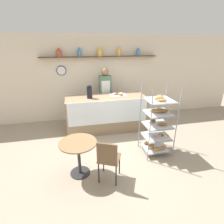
{
  "coord_description": "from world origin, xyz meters",
  "views": [
    {
      "loc": [
        -0.85,
        -3.45,
        2.44
      ],
      "look_at": [
        0.0,
        0.42,
        0.86
      ],
      "focal_mm": 28.0,
      "sensor_mm": 36.0,
      "label": 1
    }
  ],
  "objects": [
    {
      "name": "pastry_rack",
      "position": [
        0.91,
        -0.19,
        0.73
      ],
      "size": [
        0.63,
        0.6,
        1.61
      ],
      "color": "gray",
      "rests_on": "ground_plane"
    },
    {
      "name": "display_counter",
      "position": [
        0.0,
        1.2,
        0.51
      ],
      "size": [
        2.26,
        0.73,
        1.02
      ],
      "color": "#937A5B",
      "rests_on": "ground_plane"
    },
    {
      "name": "cafe_table",
      "position": [
        -0.87,
        -0.56,
        0.54
      ],
      "size": [
        0.71,
        0.71,
        0.72
      ],
      "color": "#262628",
      "rests_on": "ground_plane"
    },
    {
      "name": "person_worker",
      "position": [
        0.09,
        1.81,
        0.97
      ],
      "size": [
        0.37,
        0.23,
        1.74
      ],
      "color": "#282833",
      "rests_on": "ground_plane"
    },
    {
      "name": "cafe_chair",
      "position": [
        -0.36,
        -0.9,
        0.53
      ],
      "size": [
        0.51,
        0.51,
        0.87
      ],
      "rotation": [
        0.0,
        0.0,
        8.98
      ],
      "color": "black",
      "rests_on": "ground_plane"
    },
    {
      "name": "coffee_carafe",
      "position": [
        -0.46,
        1.19,
        1.2
      ],
      "size": [
        0.15,
        0.15,
        0.37
      ],
      "color": "black",
      "rests_on": "display_counter"
    },
    {
      "name": "donut_tray_counter",
      "position": [
        0.39,
        1.32,
        1.04
      ],
      "size": [
        0.46,
        0.33,
        0.05
      ],
      "color": "silver",
      "rests_on": "display_counter"
    },
    {
      "name": "ground_plane",
      "position": [
        0.0,
        0.0,
        0.0
      ],
      "size": [
        14.0,
        14.0,
        0.0
      ],
      "primitive_type": "plane",
      "color": "gray"
    },
    {
      "name": "back_wall",
      "position": [
        -0.0,
        2.25,
        1.37
      ],
      "size": [
        10.0,
        0.3,
        2.7
      ],
      "color": "beige",
      "rests_on": "ground_plane"
    }
  ]
}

